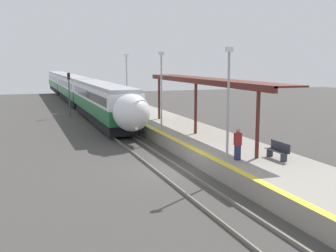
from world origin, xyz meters
name	(u,v)px	position (x,y,z in m)	size (l,w,h in m)	color
ground_plane	(168,171)	(0.00, 0.00, 0.00)	(120.00, 120.00, 0.00)	#423F3D
rail_left	(156,171)	(-0.72, 0.00, 0.07)	(0.08, 90.00, 0.15)	slate
rail_right	(180,168)	(0.72, 0.00, 0.07)	(0.08, 90.00, 0.15)	slate
train	(75,88)	(0.00, 39.07, 2.19)	(2.75, 65.96, 3.82)	black
platform_right	(236,157)	(4.14, 0.00, 0.45)	(4.87, 64.00, 0.92)	gray
platform_bench	(278,150)	(4.97, -2.90, 1.38)	(0.44, 1.66, 0.89)	#2D333D
person_waiting	(238,144)	(2.89, -2.40, 1.73)	(0.36, 0.22, 1.61)	navy
railway_signal	(69,90)	(-2.37, 25.03, 2.85)	(0.28, 0.28, 4.69)	#59595E
lamppost_near	(228,97)	(2.31, -2.38, 4.14)	(0.36, 0.20, 5.67)	#9E9EA3
lamppost_mid	(161,86)	(2.31, 7.99, 4.14)	(0.36, 0.20, 5.67)	#9E9EA3
lamppost_far	(127,80)	(2.31, 18.36, 4.14)	(0.36, 0.20, 5.67)	#9E9EA3
station_canopy	(204,82)	(4.63, 5.70, 4.49)	(2.02, 19.10, 3.82)	#511E19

